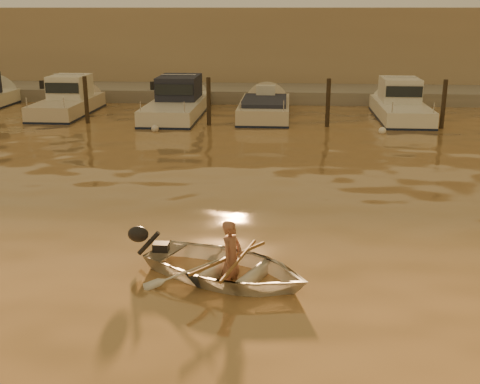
# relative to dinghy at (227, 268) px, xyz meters

# --- Properties ---
(ground_plane) EXTENTS (160.00, 160.00, 0.00)m
(ground_plane) POSITION_rel_dinghy_xyz_m (-2.10, 1.31, -0.21)
(ground_plane) COLOR olive
(ground_plane) RESTS_ON ground
(dinghy) EXTENTS (3.85, 3.39, 0.66)m
(dinghy) POSITION_rel_dinghy_xyz_m (0.00, 0.00, 0.00)
(dinghy) COLOR silver
(dinghy) RESTS_ON ground_plane
(person) EXTENTS (0.53, 0.62, 1.44)m
(person) POSITION_rel_dinghy_xyz_m (0.09, -0.04, 0.21)
(person) COLOR #96604B
(person) RESTS_ON dinghy
(outboard_motor) EXTENTS (0.98, 0.73, 0.70)m
(outboard_motor) POSITION_rel_dinghy_xyz_m (-1.37, 0.62, 0.07)
(outboard_motor) COLOR black
(outboard_motor) RESTS_ON dinghy
(oar_port) EXTENTS (0.51, 2.07, 0.13)m
(oar_port) POSITION_rel_dinghy_xyz_m (0.23, -0.10, 0.21)
(oar_port) COLOR brown
(oar_port) RESTS_ON dinghy
(oar_starboard) EXTENTS (1.23, 1.77, 0.13)m
(oar_starboard) POSITION_rel_dinghy_xyz_m (0.05, -0.02, 0.21)
(oar_starboard) COLOR brown
(oar_starboard) RESTS_ON dinghy
(moored_boat_1) EXTENTS (2.04, 6.15, 1.75)m
(moored_boat_1) POSITION_rel_dinghy_xyz_m (-9.28, 17.31, 0.41)
(moored_boat_1) COLOR beige
(moored_boat_1) RESTS_ON ground_plane
(moored_boat_2) EXTENTS (2.27, 7.61, 1.75)m
(moored_boat_2) POSITION_rel_dinghy_xyz_m (-4.07, 17.31, 0.41)
(moored_boat_2) COLOR silver
(moored_boat_2) RESTS_ON ground_plane
(moored_boat_3) EXTENTS (2.22, 6.34, 0.95)m
(moored_boat_3) POSITION_rel_dinghy_xyz_m (-0.02, 17.31, 0.01)
(moored_boat_3) COLOR beige
(moored_boat_3) RESTS_ON ground_plane
(moored_boat_4) EXTENTS (2.06, 6.42, 1.75)m
(moored_boat_4) POSITION_rel_dinghy_xyz_m (6.09, 17.31, 0.41)
(moored_boat_4) COLOR white
(moored_boat_4) RESTS_ON ground_plane
(piling_1) EXTENTS (0.18, 0.18, 2.20)m
(piling_1) POSITION_rel_dinghy_xyz_m (-7.60, 15.11, 0.69)
(piling_1) COLOR #2D2319
(piling_1) RESTS_ON ground_plane
(piling_2) EXTENTS (0.18, 0.18, 2.20)m
(piling_2) POSITION_rel_dinghy_xyz_m (-2.30, 15.11, 0.69)
(piling_2) COLOR #2D2319
(piling_2) RESTS_ON ground_plane
(piling_3) EXTENTS (0.18, 0.18, 2.20)m
(piling_3) POSITION_rel_dinghy_xyz_m (2.70, 15.11, 0.69)
(piling_3) COLOR #2D2319
(piling_3) RESTS_ON ground_plane
(piling_4) EXTENTS (0.18, 0.18, 2.20)m
(piling_4) POSITION_rel_dinghy_xyz_m (7.40, 15.11, 0.69)
(piling_4) COLOR #2D2319
(piling_4) RESTS_ON ground_plane
(fender_b) EXTENTS (0.30, 0.30, 0.30)m
(fender_b) POSITION_rel_dinghy_xyz_m (-9.43, 15.13, -0.11)
(fender_b) COLOR #C76C17
(fender_b) RESTS_ON ground_plane
(fender_c) EXTENTS (0.30, 0.30, 0.30)m
(fender_c) POSITION_rel_dinghy_xyz_m (-4.31, 13.57, -0.11)
(fender_c) COLOR silver
(fender_c) RESTS_ON ground_plane
(fender_d) EXTENTS (0.30, 0.30, 0.30)m
(fender_d) POSITION_rel_dinghy_xyz_m (0.73, 14.78, -0.11)
(fender_d) COLOR orange
(fender_d) RESTS_ON ground_plane
(fender_e) EXTENTS (0.30, 0.30, 0.30)m
(fender_e) POSITION_rel_dinghy_xyz_m (4.81, 13.86, -0.11)
(fender_e) COLOR white
(fender_e) RESTS_ON ground_plane
(quay) EXTENTS (52.00, 4.00, 1.00)m
(quay) POSITION_rel_dinghy_xyz_m (-2.10, 22.81, -0.06)
(quay) COLOR gray
(quay) RESTS_ON ground_plane
(waterfront_building) EXTENTS (46.00, 7.00, 4.80)m
(waterfront_building) POSITION_rel_dinghy_xyz_m (-2.10, 28.31, 2.19)
(waterfront_building) COLOR #9E8466
(waterfront_building) RESTS_ON quay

